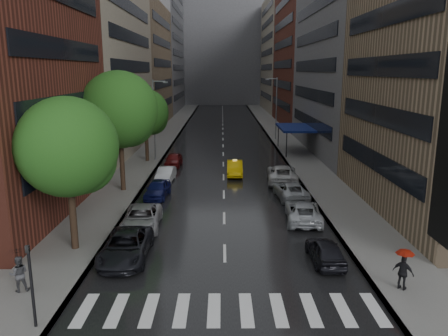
# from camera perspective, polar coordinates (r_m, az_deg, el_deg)

# --- Properties ---
(ground) EXTENTS (220.00, 220.00, 0.00)m
(ground) POSITION_cam_1_polar(r_m,az_deg,el_deg) (21.61, 0.16, -15.33)
(ground) COLOR gray
(ground) RESTS_ON ground
(road) EXTENTS (14.00, 140.00, 0.01)m
(road) POSITION_cam_1_polar(r_m,az_deg,el_deg) (69.83, -0.14, 4.30)
(road) COLOR black
(road) RESTS_ON ground
(sidewalk_left) EXTENTS (4.00, 140.00, 0.15)m
(sidewalk_left) POSITION_cam_1_polar(r_m,az_deg,el_deg) (70.37, -7.51, 4.31)
(sidewalk_left) COLOR gray
(sidewalk_left) RESTS_ON ground
(sidewalk_right) EXTENTS (4.00, 140.00, 0.15)m
(sidewalk_right) POSITION_cam_1_polar(r_m,az_deg,el_deg) (70.41, 7.22, 4.33)
(sidewalk_right) COLOR gray
(sidewalk_right) RESTS_ON ground
(crosswalk) EXTENTS (13.15, 2.80, 0.01)m
(crosswalk) POSITION_cam_1_polar(r_m,az_deg,el_deg) (19.86, 0.81, -18.01)
(crosswalk) COLOR silver
(crosswalk) RESTS_ON ground
(buildings_left) EXTENTS (8.00, 108.00, 38.00)m
(buildings_left) POSITION_cam_1_polar(r_m,az_deg,el_deg) (79.49, -11.52, 16.62)
(buildings_left) COLOR maroon
(buildings_left) RESTS_ON ground
(buildings_right) EXTENTS (8.05, 109.10, 36.00)m
(buildings_right) POSITION_cam_1_polar(r_m,az_deg,el_deg) (77.44, 11.47, 16.03)
(buildings_right) COLOR #937A5B
(buildings_right) RESTS_ON ground
(building_far) EXTENTS (40.00, 14.00, 32.00)m
(building_far) POSITION_cam_1_polar(r_m,az_deg,el_deg) (137.21, -0.21, 15.09)
(building_far) COLOR slate
(building_far) RESTS_ON ground
(tree_near) EXTENTS (5.53, 5.53, 8.82)m
(tree_near) POSITION_cam_1_polar(r_m,az_deg,el_deg) (25.34, -19.77, 2.58)
(tree_near) COLOR #382619
(tree_near) RESTS_ON ground
(tree_mid) EXTENTS (6.38, 6.38, 10.17)m
(tree_mid) POSITION_cam_1_polar(r_m,az_deg,el_deg) (37.20, -13.51, 7.40)
(tree_mid) COLOR #382619
(tree_mid) RESTS_ON ground
(tree_far) EXTENTS (5.13, 5.13, 8.17)m
(tree_far) POSITION_cam_1_polar(r_m,az_deg,el_deg) (49.30, -10.22, 7.15)
(tree_far) COLOR #382619
(tree_far) RESTS_ON ground
(taxi) EXTENTS (1.59, 4.37, 1.43)m
(taxi) POSITION_cam_1_polar(r_m,az_deg,el_deg) (43.02, 1.42, -0.01)
(taxi) COLOR yellow
(taxi) RESTS_ON ground
(parked_cars_left) EXTENTS (2.61, 28.67, 1.47)m
(parked_cars_left) POSITION_cam_1_polar(r_m,az_deg,el_deg) (32.98, -9.44, -4.14)
(parked_cars_left) COLOR black
(parked_cars_left) RESTS_ON ground
(parked_cars_right) EXTENTS (3.08, 22.27, 1.60)m
(parked_cars_right) POSITION_cam_1_polar(r_m,az_deg,el_deg) (34.79, 8.93, -3.21)
(parked_cars_right) COLOR black
(parked_cars_right) RESTS_ON ground
(ped_black_umbrella) EXTENTS (1.01, 0.98, 2.09)m
(ped_black_umbrella) POSITION_cam_1_polar(r_m,az_deg,el_deg) (22.52, -25.30, -11.53)
(ped_black_umbrella) COLOR #47474B
(ped_black_umbrella) RESTS_ON sidewalk_left
(ped_red_umbrella) EXTENTS (0.99, 0.96, 2.01)m
(ped_red_umbrella) POSITION_cam_1_polar(r_m,az_deg,el_deg) (22.23, 22.44, -11.72)
(ped_red_umbrella) COLOR black
(ped_red_umbrella) RESTS_ON sidewalk_right
(traffic_light) EXTENTS (0.18, 0.15, 3.45)m
(traffic_light) POSITION_cam_1_polar(r_m,az_deg,el_deg) (19.06, -23.91, -13.03)
(traffic_light) COLOR black
(traffic_light) RESTS_ON sidewalk_left
(street_lamp_left) EXTENTS (1.74, 0.22, 9.00)m
(street_lamp_left) POSITION_cam_1_polar(r_m,az_deg,el_deg) (49.94, -9.04, 6.45)
(street_lamp_left) COLOR gray
(street_lamp_left) RESTS_ON sidewalk_left
(street_lamp_right) EXTENTS (1.74, 0.22, 9.00)m
(street_lamp_right) POSITION_cam_1_polar(r_m,az_deg,el_deg) (64.78, 6.78, 7.91)
(street_lamp_right) COLOR gray
(street_lamp_right) RESTS_ON sidewalk_right
(awning) EXTENTS (4.00, 8.00, 3.12)m
(awning) POSITION_cam_1_polar(r_m,az_deg,el_deg) (55.30, 9.28, 5.20)
(awning) COLOR navy
(awning) RESTS_ON sidewalk_right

